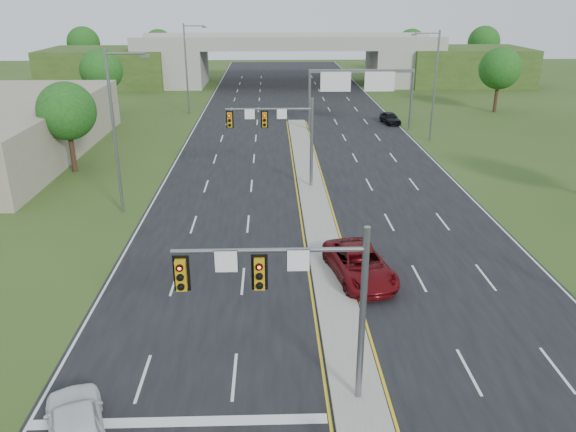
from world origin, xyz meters
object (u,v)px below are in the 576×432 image
(car_white, at_px, (76,426))
(signal_mast_far, at_px, (282,129))
(sign_gantry, at_px, (360,83))
(car_far_c, at_px, (390,118))
(overpass, at_px, (288,63))
(signal_mast_near, at_px, (298,290))
(car_far_a, at_px, (360,264))

(car_white, bearing_deg, signal_mast_far, -126.79)
(sign_gantry, bearing_deg, car_far_c, 38.37)
(signal_mast_far, height_order, overpass, overpass)
(overpass, distance_m, car_white, 82.62)
(signal_mast_near, relative_size, car_white, 1.49)
(sign_gantry, height_order, car_far_c, sign_gantry)
(signal_mast_far, bearing_deg, car_white, -105.45)
(car_white, height_order, car_far_c, car_white)
(signal_mast_near, xyz_separation_m, car_far_c, (13.26, 48.41, -4.04))
(car_white, relative_size, car_far_c, 1.20)
(sign_gantry, height_order, overpass, overpass)
(car_far_c, bearing_deg, signal_mast_near, -114.46)
(sign_gantry, distance_m, car_far_c, 7.14)
(overpass, bearing_deg, sign_gantry, -79.21)
(car_far_a, bearing_deg, signal_mast_near, -121.83)
(car_far_a, xyz_separation_m, car_far_c, (9.50, 38.74, -0.16))
(signal_mast_near, relative_size, car_far_c, 1.79)
(overpass, height_order, car_far_a, overpass)
(overpass, height_order, car_white, overpass)
(car_far_a, bearing_deg, car_far_c, 65.65)
(car_white, distance_m, car_far_c, 54.43)
(signal_mast_near, distance_m, car_far_a, 11.08)
(sign_gantry, bearing_deg, signal_mast_near, -101.25)
(car_far_c, bearing_deg, signal_mast_far, -128.68)
(signal_mast_far, height_order, sign_gantry, signal_mast_far)
(signal_mast_near, height_order, car_far_c, signal_mast_near)
(car_white, bearing_deg, sign_gantry, -130.60)
(overpass, relative_size, car_white, 17.01)
(signal_mast_far, relative_size, car_far_a, 1.18)
(car_far_a, bearing_deg, car_white, -144.58)
(car_white, xyz_separation_m, car_far_c, (20.71, 50.34, -0.13))
(car_far_a, height_order, car_far_c, car_far_a)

